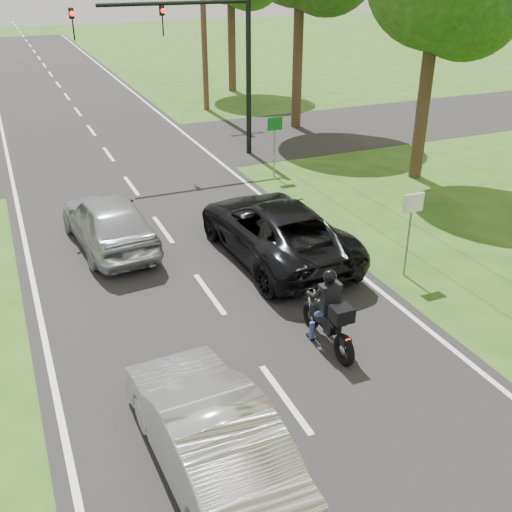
{
  "coord_description": "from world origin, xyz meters",
  "views": [
    {
      "loc": [
        -3.78,
        -7.44,
        6.96
      ],
      "look_at": [
        0.74,
        3.0,
        1.3
      ],
      "focal_mm": 42.0,
      "sensor_mm": 36.0,
      "label": 1
    }
  ],
  "objects_px": {
    "traffic_signal": "(201,47)",
    "sign_green": "(275,132)",
    "silver_suv": "(108,221)",
    "sign_white": "(412,215)",
    "utility_pole_far": "(203,2)",
    "dark_suv": "(275,229)",
    "motorcycle_rider": "(330,318)",
    "silver_sedan": "(209,433)"
  },
  "relations": [
    {
      "from": "traffic_signal",
      "to": "sign_green",
      "type": "bearing_deg",
      "value": -62.62
    },
    {
      "from": "silver_suv",
      "to": "sign_white",
      "type": "bearing_deg",
      "value": 138.98
    },
    {
      "from": "utility_pole_far",
      "to": "sign_green",
      "type": "relative_size",
      "value": 4.71
    },
    {
      "from": "silver_suv",
      "to": "sign_green",
      "type": "xyz_separation_m",
      "value": [
        6.48,
        3.48,
        0.85
      ]
    },
    {
      "from": "utility_pole_far",
      "to": "dark_suv",
      "type": "bearing_deg",
      "value": -103.29
    },
    {
      "from": "motorcycle_rider",
      "to": "sign_green",
      "type": "distance_m",
      "value": 10.48
    },
    {
      "from": "sign_white",
      "to": "sign_green",
      "type": "distance_m",
      "value": 8.0
    },
    {
      "from": "sign_white",
      "to": "sign_green",
      "type": "bearing_deg",
      "value": 88.57
    },
    {
      "from": "traffic_signal",
      "to": "sign_white",
      "type": "distance_m",
      "value": 11.39
    },
    {
      "from": "silver_sedan",
      "to": "sign_green",
      "type": "xyz_separation_m",
      "value": [
        6.64,
        11.98,
        0.89
      ]
    },
    {
      "from": "silver_suv",
      "to": "utility_pole_far",
      "type": "bearing_deg",
      "value": -123.48
    },
    {
      "from": "silver_sedan",
      "to": "silver_suv",
      "type": "height_order",
      "value": "silver_suv"
    },
    {
      "from": "silver_suv",
      "to": "silver_sedan",
      "type": "bearing_deg",
      "value": 83.63
    },
    {
      "from": "silver_sedan",
      "to": "silver_suv",
      "type": "bearing_deg",
      "value": -93.99
    },
    {
      "from": "utility_pole_far",
      "to": "motorcycle_rider",
      "type": "bearing_deg",
      "value": -102.7
    },
    {
      "from": "sign_white",
      "to": "sign_green",
      "type": "xyz_separation_m",
      "value": [
        0.2,
        8.0,
        0.0
      ]
    },
    {
      "from": "dark_suv",
      "to": "sign_white",
      "type": "height_order",
      "value": "sign_white"
    },
    {
      "from": "motorcycle_rider",
      "to": "sign_green",
      "type": "bearing_deg",
      "value": 71.36
    },
    {
      "from": "silver_suv",
      "to": "traffic_signal",
      "type": "relative_size",
      "value": 0.68
    },
    {
      "from": "utility_pole_far",
      "to": "sign_white",
      "type": "height_order",
      "value": "utility_pole_far"
    },
    {
      "from": "motorcycle_rider",
      "to": "dark_suv",
      "type": "height_order",
      "value": "motorcycle_rider"
    },
    {
      "from": "motorcycle_rider",
      "to": "sign_white",
      "type": "xyz_separation_m",
      "value": [
        3.21,
        1.87,
        0.93
      ]
    },
    {
      "from": "sign_white",
      "to": "motorcycle_rider",
      "type": "bearing_deg",
      "value": -149.75
    },
    {
      "from": "dark_suv",
      "to": "sign_white",
      "type": "distance_m",
      "value": 3.44
    },
    {
      "from": "silver_sedan",
      "to": "traffic_signal",
      "type": "bearing_deg",
      "value": -111.6
    },
    {
      "from": "motorcycle_rider",
      "to": "traffic_signal",
      "type": "height_order",
      "value": "traffic_signal"
    },
    {
      "from": "dark_suv",
      "to": "traffic_signal",
      "type": "distance_m",
      "value": 9.45
    },
    {
      "from": "silver_suv",
      "to": "sign_white",
      "type": "relative_size",
      "value": 2.04
    },
    {
      "from": "dark_suv",
      "to": "utility_pole_far",
      "type": "relative_size",
      "value": 0.54
    },
    {
      "from": "sign_green",
      "to": "silver_sedan",
      "type": "bearing_deg",
      "value": -119.0
    },
    {
      "from": "silver_sedan",
      "to": "utility_pole_far",
      "type": "xyz_separation_m",
      "value": [
        7.94,
        23.0,
        4.37
      ]
    },
    {
      "from": "silver_suv",
      "to": "traffic_signal",
      "type": "bearing_deg",
      "value": -132.38
    },
    {
      "from": "motorcycle_rider",
      "to": "utility_pole_far",
      "type": "relative_size",
      "value": 0.2
    },
    {
      "from": "motorcycle_rider",
      "to": "silver_sedan",
      "type": "bearing_deg",
      "value": -146.48
    },
    {
      "from": "dark_suv",
      "to": "utility_pole_far",
      "type": "xyz_separation_m",
      "value": [
        3.96,
        16.76,
        4.32
      ]
    },
    {
      "from": "motorcycle_rider",
      "to": "sign_green",
      "type": "xyz_separation_m",
      "value": [
        3.41,
        9.87,
        0.93
      ]
    },
    {
      "from": "silver_sedan",
      "to": "sign_green",
      "type": "height_order",
      "value": "sign_green"
    },
    {
      "from": "sign_green",
      "to": "utility_pole_far",
      "type": "bearing_deg",
      "value": 83.27
    },
    {
      "from": "motorcycle_rider",
      "to": "traffic_signal",
      "type": "xyz_separation_m",
      "value": [
        1.84,
        12.89,
        3.47
      ]
    },
    {
      "from": "dark_suv",
      "to": "silver_sedan",
      "type": "distance_m",
      "value": 7.4
    },
    {
      "from": "motorcycle_rider",
      "to": "traffic_signal",
      "type": "distance_m",
      "value": 13.47
    },
    {
      "from": "sign_white",
      "to": "sign_green",
      "type": "height_order",
      "value": "same"
    }
  ]
}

